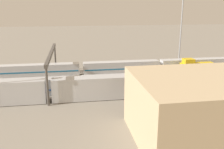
{
  "coord_description": "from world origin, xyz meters",
  "views": [
    {
      "loc": [
        10.14,
        64.7,
        20.11
      ],
      "look_at": [
        -0.13,
        1.65,
        2.5
      ],
      "focal_mm": 40.06,
      "sensor_mm": 36.0,
      "label": 1
    }
  ],
  "objects": [
    {
      "name": "train_on_track_5",
      "position": [
        15.36,
        12.5,
        2.62
      ],
      "size": [
        47.2,
        3.0,
        5.0
      ],
      "color": "#B7BABF",
      "rests_on": "ground_plane"
    },
    {
      "name": "track_bed_5",
      "position": [
        0.0,
        12.5,
        0.06
      ],
      "size": [
        140.0,
        2.8,
        0.12
      ],
      "primitive_type": "cube",
      "color": "#4C443D",
      "rests_on": "ground_plane"
    },
    {
      "name": "signal_gantry",
      "position": [
        15.42,
        0.0,
        7.55
      ],
      "size": [
        0.7,
        30.0,
        8.8
      ],
      "color": "#4C4742",
      "rests_on": "ground_plane"
    },
    {
      "name": "track_bed_0",
      "position": [
        0.0,
        -12.5,
        0.06
      ],
      "size": [
        140.0,
        2.8,
        0.12
      ],
      "primitive_type": "cube",
      "color": "#4C443D",
      "rests_on": "ground_plane"
    },
    {
      "name": "track_bed_3",
      "position": [
        0.0,
        2.5,
        0.06
      ],
      "size": [
        140.0,
        2.8,
        0.12
      ],
      "primitive_type": "cube",
      "color": "#4C443D",
      "rests_on": "ground_plane"
    },
    {
      "name": "ground_plane",
      "position": [
        0.0,
        0.0,
        0.0
      ],
      "size": [
        400.0,
        400.0,
        0.0
      ],
      "primitive_type": "plane",
      "color": "gray"
    },
    {
      "name": "track_bed_2",
      "position": [
        0.0,
        -2.5,
        0.06
      ],
      "size": [
        140.0,
        2.8,
        0.12
      ],
      "primitive_type": "cube",
      "color": "#4C443D",
      "rests_on": "ground_plane"
    },
    {
      "name": "train_on_track_2",
      "position": [
        -26.31,
        -2.5,
        2.16
      ],
      "size": [
        10.0,
        3.0,
        5.0
      ],
      "color": "gold",
      "rests_on": "ground_plane"
    },
    {
      "name": "train_on_track_4",
      "position": [
        22.78,
        7.5,
        2.0
      ],
      "size": [
        71.4,
        3.06,
        3.8
      ],
      "color": "#B7BABF",
      "rests_on": "ground_plane"
    },
    {
      "name": "track_bed_1",
      "position": [
        0.0,
        -7.5,
        0.06
      ],
      "size": [
        140.0,
        2.8,
        0.12
      ],
      "primitive_type": "cube",
      "color": "#4C443D",
      "rests_on": "ground_plane"
    },
    {
      "name": "train_on_track_1",
      "position": [
        -4.5,
        -7.5,
        2.01
      ],
      "size": [
        119.8,
        3.06,
        3.8
      ],
      "color": "silver",
      "rests_on": "ground_plane"
    },
    {
      "name": "track_bed_4",
      "position": [
        0.0,
        7.5,
        0.06
      ],
      "size": [
        140.0,
        2.8,
        0.12
      ],
      "primitive_type": "cube",
      "color": "#3D3833",
      "rests_on": "ground_plane"
    },
    {
      "name": "light_mast_0",
      "position": [
        -26.77,
        -16.09,
        18.16
      ],
      "size": [
        2.8,
        0.7,
        28.73
      ],
      "color": "#9EA0A5",
      "rests_on": "ground_plane"
    }
  ]
}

